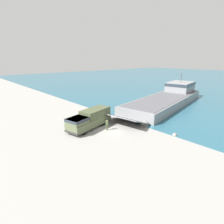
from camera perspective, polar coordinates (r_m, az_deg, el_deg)
name	(u,v)px	position (r m, az deg, el deg)	size (l,w,h in m)	color
ground_plane	(114,129)	(27.63, 0.61, -5.53)	(240.00, 240.00, 0.00)	gray
landing_craft	(169,97)	(45.79, 18.21, 4.75)	(12.50, 34.49, 6.88)	gray
military_truck	(90,119)	(27.84, -7.25, -2.21)	(4.29, 8.47, 2.81)	#566042
soldier_on_ramp	(107,124)	(26.79, -1.66, -4.04)	(0.48, 0.48, 1.68)	#475638
moored_boat_a	(180,84)	(77.66, 21.41, 8.39)	(9.00, 3.00, 1.93)	#B22323
shoreline_rock_a	(145,125)	(29.68, 10.66, -4.21)	(1.38, 1.38, 1.38)	gray
shoreline_rock_b	(88,109)	(38.50, -7.86, 0.83)	(0.86, 0.86, 0.86)	gray
shoreline_rock_c	(175,135)	(26.95, 19.74, -7.18)	(0.65, 0.65, 0.65)	gray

